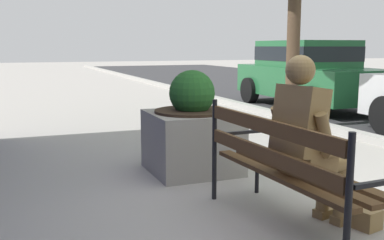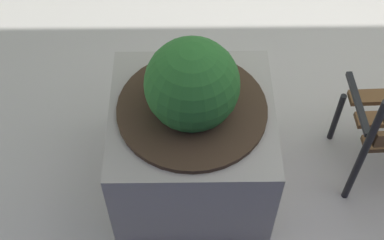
% 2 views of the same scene
% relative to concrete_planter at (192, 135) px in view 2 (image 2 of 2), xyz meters
% --- Properties ---
extents(concrete_planter, '(0.95, 0.95, 1.17)m').
position_rel_concrete_planter_xyz_m(concrete_planter, '(0.00, 0.00, 0.00)').
color(concrete_planter, gray).
rests_on(concrete_planter, ground).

